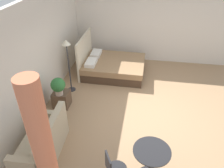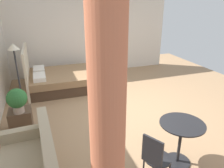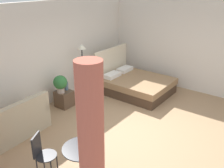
# 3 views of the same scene
# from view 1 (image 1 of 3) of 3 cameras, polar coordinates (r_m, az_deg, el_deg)

# --- Properties ---
(ground_plane) EXTENTS (9.34, 8.70, 0.02)m
(ground_plane) POSITION_cam_1_polar(r_m,az_deg,el_deg) (6.13, 8.69, -6.91)
(ground_plane) COLOR #9E7A56
(wall_back) EXTENTS (9.34, 0.12, 2.85)m
(wall_back) POSITION_cam_1_polar(r_m,az_deg,el_deg) (5.97, -18.60, 6.94)
(wall_back) COLOR silver
(wall_back) RESTS_ON ground
(wall_right) EXTENTS (0.12, 5.70, 2.85)m
(wall_right) POSITION_cam_1_polar(r_m,az_deg,el_deg) (8.27, 10.40, 15.24)
(wall_right) COLOR silver
(wall_right) RESTS_ON ground
(bed) EXTENTS (1.66, 2.07, 1.30)m
(bed) POSITION_cam_1_polar(r_m,az_deg,el_deg) (7.59, -0.15, 4.71)
(bed) COLOR #473323
(bed) RESTS_ON ground
(couch) EXTENTS (1.48, 0.77, 0.91)m
(couch) POSITION_cam_1_polar(r_m,az_deg,el_deg) (5.01, -17.38, -14.52)
(couch) COLOR tan
(couch) RESTS_ON ground
(nightstand) EXTENTS (0.41, 0.43, 0.46)m
(nightstand) POSITION_cam_1_polar(r_m,az_deg,el_deg) (6.24, -12.94, -3.80)
(nightstand) COLOR brown
(nightstand) RESTS_ON ground
(potted_plant) EXTENTS (0.38, 0.38, 0.49)m
(potted_plant) POSITION_cam_1_polar(r_m,az_deg,el_deg) (5.87, -13.83, -0.39)
(potted_plant) COLOR tan
(potted_plant) RESTS_ON nightstand
(vase) EXTENTS (0.11, 0.11, 0.23)m
(vase) POSITION_cam_1_polar(r_m,az_deg,el_deg) (6.13, -13.01, -0.53)
(vase) COLOR slate
(vase) RESTS_ON nightstand
(floor_lamp) EXTENTS (0.25, 0.25, 1.64)m
(floor_lamp) POSITION_cam_1_polar(r_m,az_deg,el_deg) (6.35, -11.54, 7.96)
(floor_lamp) COLOR #2D2D33
(floor_lamp) RESTS_ON ground
(balcony_table) EXTENTS (0.69, 0.69, 0.73)m
(balcony_table) POSITION_cam_1_polar(r_m,az_deg,el_deg) (4.35, 10.06, -18.53)
(balcony_table) COLOR black
(balcony_table) RESTS_ON ground
(cafe_chair_near_window) EXTENTS (0.50, 0.50, 0.89)m
(cafe_chair_near_window) POSITION_cam_1_polar(r_m,az_deg,el_deg) (4.12, 0.21, -21.01)
(cafe_chair_near_window) COLOR black
(cafe_chair_near_window) RESTS_ON ground
(curtain_right) EXTENTS (0.29, 0.29, 2.68)m
(curtain_right) POSITION_cam_1_polar(r_m,az_deg,el_deg) (3.35, -16.74, -18.34)
(curtain_right) COLOR #D1704C
(curtain_right) RESTS_ON ground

